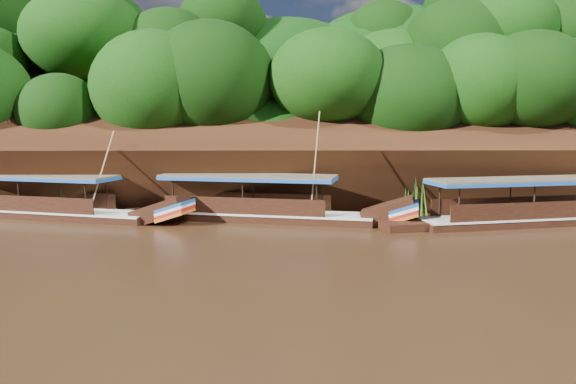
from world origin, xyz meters
name	(u,v)px	position (x,y,z in m)	size (l,w,h in m)	color
ground	(286,253)	(0.00, 0.00, 0.00)	(160.00, 160.00, 0.00)	black
riverbank	(283,165)	(-0.01, 22.73, 1.89)	(120.00, 30.06, 19.40)	black
boat_0	(547,213)	(13.64, 6.43, 0.54)	(14.89, 4.89, 6.37)	black
boat_1	(275,211)	(-0.51, 7.47, 0.55)	(14.24, 5.20, 6.24)	black
boat_2	(56,208)	(-12.54, 8.60, 0.54)	(15.06, 6.13, 5.25)	black
reeds	(226,199)	(-3.30, 9.51, 0.92)	(48.18, 2.26, 2.30)	#276318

